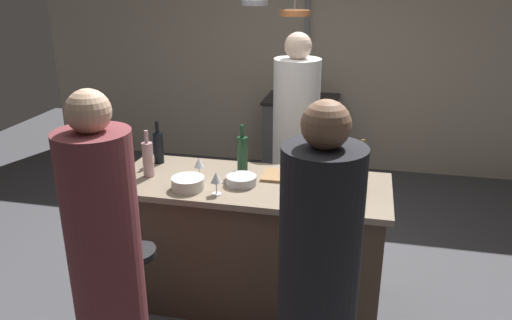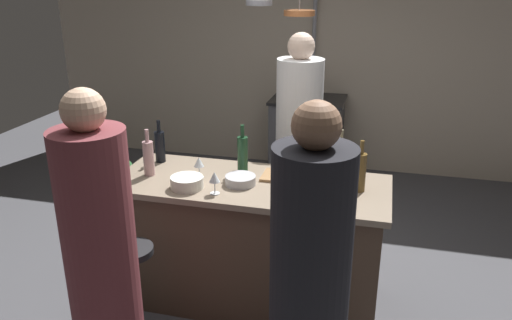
% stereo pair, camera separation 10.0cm
% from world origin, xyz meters
% --- Properties ---
extents(ground_plane, '(9.00, 9.00, 0.00)m').
position_xyz_m(ground_plane, '(0.00, 0.00, 0.00)').
color(ground_plane, '#4C4C51').
extents(back_wall, '(6.40, 0.16, 2.60)m').
position_xyz_m(back_wall, '(0.00, 2.85, 1.30)').
color(back_wall, '#BCAD99').
rests_on(back_wall, ground_plane).
extents(kitchen_island, '(1.80, 0.72, 0.90)m').
position_xyz_m(kitchen_island, '(0.00, 0.00, 0.45)').
color(kitchen_island, brown).
rests_on(kitchen_island, ground_plane).
extents(stove_range, '(0.80, 0.64, 0.89)m').
position_xyz_m(stove_range, '(0.00, 2.45, 0.45)').
color(stove_range, '#47474C').
rests_on(stove_range, ground_plane).
extents(chef, '(0.37, 0.37, 1.76)m').
position_xyz_m(chef, '(0.15, 0.95, 0.82)').
color(chef, white).
rests_on(chef, ground_plane).
extents(bar_stool_left, '(0.28, 0.28, 0.68)m').
position_xyz_m(bar_stool_left, '(-0.56, -0.62, 0.38)').
color(bar_stool_left, '#4C4C51').
rests_on(bar_stool_left, ground_plane).
extents(guest_left, '(0.36, 0.36, 1.71)m').
position_xyz_m(guest_left, '(-0.51, -0.99, 0.79)').
color(guest_left, brown).
rests_on(guest_left, ground_plane).
extents(guest_right, '(0.36, 0.36, 1.72)m').
position_xyz_m(guest_right, '(0.55, -1.00, 0.80)').
color(guest_right, black).
rests_on(guest_right, ground_plane).
extents(overhead_pot_rack, '(0.59, 1.47, 2.17)m').
position_xyz_m(overhead_pot_rack, '(-0.05, 1.97, 1.64)').
color(overhead_pot_rack, gray).
rests_on(overhead_pot_rack, ground_plane).
extents(potted_plant, '(0.36, 0.36, 0.52)m').
position_xyz_m(potted_plant, '(-1.66, 1.14, 0.30)').
color(potted_plant, brown).
rests_on(potted_plant, ground_plane).
extents(cutting_board, '(0.32, 0.22, 0.02)m').
position_xyz_m(cutting_board, '(0.21, 0.13, 0.91)').
color(cutting_board, '#997047').
rests_on(cutting_board, kitchen_island).
extents(pepper_mill, '(0.05, 0.05, 0.21)m').
position_xyz_m(pepper_mill, '(0.49, -0.00, 1.01)').
color(pepper_mill, '#382319').
rests_on(pepper_mill, kitchen_island).
extents(wine_bottle_dark, '(0.07, 0.07, 0.31)m').
position_xyz_m(wine_bottle_dark, '(-0.73, 0.21, 1.02)').
color(wine_bottle_dark, black).
rests_on(wine_bottle_dark, kitchen_island).
extents(wine_bottle_rose, '(0.07, 0.07, 0.32)m').
position_xyz_m(wine_bottle_rose, '(-0.69, -0.05, 1.02)').
color(wine_bottle_rose, '#B78C8E').
rests_on(wine_bottle_rose, kitchen_island).
extents(wine_bottle_white, '(0.07, 0.07, 0.33)m').
position_xyz_m(wine_bottle_white, '(0.55, 0.24, 1.03)').
color(wine_bottle_white, gray).
rests_on(wine_bottle_white, kitchen_island).
extents(wine_bottle_amber, '(0.07, 0.07, 0.33)m').
position_xyz_m(wine_bottle_amber, '(0.70, 0.04, 1.03)').
color(wine_bottle_amber, brown).
rests_on(wine_bottle_amber, kitchen_island).
extents(wine_bottle_green, '(0.07, 0.07, 0.33)m').
position_xyz_m(wine_bottle_green, '(-0.10, 0.16, 1.03)').
color(wine_bottle_green, '#193D23').
rests_on(wine_bottle_green, kitchen_island).
extents(wine_glass_near_left_guest, '(0.07, 0.07, 0.15)m').
position_xyz_m(wine_glass_near_left_guest, '(-0.35, -0.01, 1.01)').
color(wine_glass_near_left_guest, silver).
rests_on(wine_glass_near_left_guest, kitchen_island).
extents(wine_glass_near_right_guest, '(0.07, 0.07, 0.15)m').
position_xyz_m(wine_glass_near_right_guest, '(-0.16, -0.23, 1.01)').
color(wine_glass_near_right_guest, silver).
rests_on(wine_glass_near_right_guest, kitchen_island).
extents(mixing_bowl_steel, '(0.20, 0.20, 0.06)m').
position_xyz_m(mixing_bowl_steel, '(-0.05, -0.05, 0.93)').
color(mixing_bowl_steel, '#B7B7BC').
rests_on(mixing_bowl_steel, kitchen_island).
extents(mixing_bowl_ceramic, '(0.21, 0.21, 0.08)m').
position_xyz_m(mixing_bowl_ceramic, '(-0.36, -0.19, 0.94)').
color(mixing_bowl_ceramic, silver).
rests_on(mixing_bowl_ceramic, kitchen_island).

